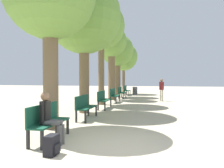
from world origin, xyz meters
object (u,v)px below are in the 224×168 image
(tree_row_3, at_px, (112,44))
(backpack, at_px, (52,145))
(pedestrian_near, at_px, (162,88))
(bench_row_0, at_px, (47,119))
(bench_row_2, at_px, (103,98))
(person_seated, at_px, (50,116))
(trash_bin, at_px, (135,91))
(tree_row_5, at_px, (124,57))
(bench_row_5, at_px, (126,90))
(bench_row_4, at_px, (121,92))
(tree_row_4, at_px, (117,51))
(bench_row_1, at_px, (85,105))
(bench_row_3, at_px, (114,94))
(tree_row_2, at_px, (101,27))
(tree_row_1, at_px, (84,18))

(tree_row_3, height_order, backpack, tree_row_3)
(tree_row_3, xyz_separation_m, pedestrian_near, (3.61, -0.34, -3.22))
(bench_row_0, xyz_separation_m, bench_row_2, (0.00, 5.98, 0.00))
(person_seated, relative_size, trash_bin, 1.68)
(tree_row_3, height_order, tree_row_5, tree_row_3)
(bench_row_2, height_order, bench_row_5, same)
(bench_row_4, distance_m, tree_row_5, 5.83)
(bench_row_4, height_order, trash_bin, bench_row_4)
(bench_row_0, relative_size, tree_row_4, 0.28)
(bench_row_1, bearing_deg, tree_row_4, 93.03)
(bench_row_4, xyz_separation_m, tree_row_4, (-0.54, 1.20, 3.34))
(tree_row_4, bearing_deg, tree_row_5, 90.00)
(tree_row_4, bearing_deg, tree_row_3, -90.00)
(bench_row_0, xyz_separation_m, tree_row_3, (-0.54, 10.76, 3.57))
(bench_row_3, relative_size, tree_row_5, 0.29)
(bench_row_1, height_order, tree_row_4, tree_row_4)
(tree_row_2, height_order, pedestrian_near, tree_row_2)
(tree_row_2, xyz_separation_m, tree_row_4, (0.00, 5.48, -0.80))
(bench_row_4, height_order, tree_row_2, tree_row_2)
(bench_row_1, relative_size, tree_row_2, 0.24)
(bench_row_0, distance_m, bench_row_5, 14.96)
(bench_row_1, relative_size, bench_row_2, 1.00)
(tree_row_4, distance_m, backpack, 14.64)
(bench_row_2, relative_size, bench_row_4, 1.00)
(tree_row_1, xyz_separation_m, pedestrian_near, (3.61, 5.90, -3.47))
(tree_row_3, xyz_separation_m, tree_row_4, (-0.00, 2.41, -0.23))
(tree_row_5, relative_size, pedestrian_near, 3.32)
(bench_row_3, xyz_separation_m, tree_row_5, (-0.54, 7.84, 3.20))
(bench_row_1, height_order, tree_row_2, tree_row_2)
(bench_row_0, distance_m, tree_row_1, 5.94)
(tree_row_1, distance_m, trash_bin, 12.42)
(bench_row_0, bearing_deg, bench_row_1, 90.00)
(bench_row_1, xyz_separation_m, pedestrian_near, (3.07, 7.43, 0.35))
(bench_row_0, relative_size, pedestrian_near, 0.97)
(person_seated, bearing_deg, tree_row_3, 93.96)
(bench_row_3, relative_size, trash_bin, 2.01)
(tree_row_1, relative_size, trash_bin, 8.16)
(bench_row_5, relative_size, trash_bin, 2.01)
(bench_row_1, height_order, tree_row_3, tree_row_3)
(bench_row_4, relative_size, tree_row_1, 0.25)
(bench_row_2, distance_m, tree_row_5, 11.30)
(tree_row_5, height_order, backpack, tree_row_5)
(bench_row_2, bearing_deg, bench_row_0, -90.00)
(bench_row_1, bearing_deg, bench_row_4, 90.00)
(backpack, bearing_deg, bench_row_0, 122.92)
(bench_row_3, relative_size, tree_row_1, 0.25)
(bench_row_4, height_order, pedestrian_near, pedestrian_near)
(tree_row_1, relative_size, tree_row_2, 0.99)
(pedestrian_near, bearing_deg, tree_row_3, 174.62)
(tree_row_1, distance_m, tree_row_3, 6.25)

